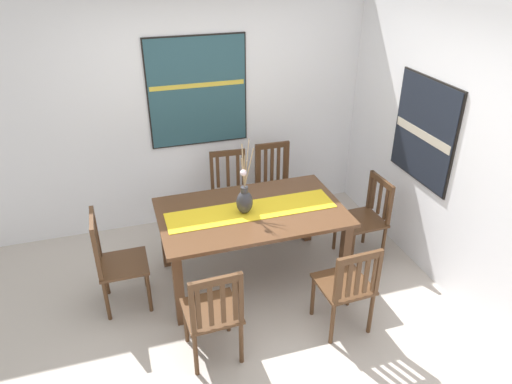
# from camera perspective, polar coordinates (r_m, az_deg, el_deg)

# --- Properties ---
(ground_plane) EXTENTS (6.40, 6.40, 0.03)m
(ground_plane) POSITION_cam_1_polar(r_m,az_deg,el_deg) (4.40, -0.15, -14.43)
(ground_plane) COLOR #B2A89E
(wall_back) EXTENTS (6.40, 0.12, 2.70)m
(wall_back) POSITION_cam_1_polar(r_m,az_deg,el_deg) (5.28, -6.28, 10.38)
(wall_back) COLOR silver
(wall_back) RESTS_ON ground_plane
(wall_side) EXTENTS (0.12, 6.40, 2.70)m
(wall_side) POSITION_cam_1_polar(r_m,az_deg,el_deg) (4.48, 23.29, 4.73)
(wall_side) COLOR silver
(wall_side) RESTS_ON ground_plane
(dining_table) EXTENTS (1.70, 1.02, 0.75)m
(dining_table) POSITION_cam_1_polar(r_m,az_deg,el_deg) (4.41, -0.56, -3.41)
(dining_table) COLOR #51331E
(dining_table) RESTS_ON ground_plane
(table_runner) EXTENTS (1.56, 0.36, 0.01)m
(table_runner) POSITION_cam_1_polar(r_m,az_deg,el_deg) (4.36, -0.56, -2.21)
(table_runner) COLOR gold
(table_runner) RESTS_ON dining_table
(centerpiece_vase) EXTENTS (0.20, 0.25, 0.68)m
(centerpiece_vase) POSITION_cam_1_polar(r_m,az_deg,el_deg) (4.25, -1.39, -0.88)
(centerpiece_vase) COLOR #333338
(centerpiece_vase) RESTS_ON dining_table
(chair_0) EXTENTS (0.43, 0.43, 0.89)m
(chair_0) POSITION_cam_1_polar(r_m,az_deg,el_deg) (3.72, -5.16, -14.21)
(chair_0) COLOR #4C301C
(chair_0) RESTS_ON ground_plane
(chair_1) EXTENTS (0.44, 0.44, 0.87)m
(chair_1) POSITION_cam_1_polar(r_m,az_deg,el_deg) (4.96, 13.06, -2.95)
(chair_1) COLOR #4C301C
(chair_1) RESTS_ON ground_plane
(chair_2) EXTENTS (0.44, 0.44, 0.86)m
(chair_2) POSITION_cam_1_polar(r_m,az_deg,el_deg) (4.02, 10.92, -10.96)
(chair_2) COLOR #4C301C
(chair_2) RESTS_ON ground_plane
(chair_3) EXTENTS (0.42, 0.42, 0.95)m
(chair_3) POSITION_cam_1_polar(r_m,az_deg,el_deg) (4.35, -16.63, -7.84)
(chair_3) COLOR #4C301C
(chair_3) RESTS_ON ground_plane
(chair_4) EXTENTS (0.43, 0.43, 0.96)m
(chair_4) POSITION_cam_1_polar(r_m,az_deg,el_deg) (5.35, 2.30, 0.80)
(chair_4) COLOR #4C301C
(chair_4) RESTS_ON ground_plane
(chair_5) EXTENTS (0.45, 0.45, 0.91)m
(chair_5) POSITION_cam_1_polar(r_m,az_deg,el_deg) (5.27, -3.08, -0.01)
(chair_5) COLOR #4C301C
(chair_5) RESTS_ON ground_plane
(painting_on_back_wall) EXTENTS (1.06, 0.05, 1.17)m
(painting_on_back_wall) POSITION_cam_1_polar(r_m,az_deg,el_deg) (5.16, -7.03, 11.86)
(painting_on_back_wall) COLOR black
(painting_on_side_wall) EXTENTS (0.05, 0.88, 1.00)m
(painting_on_side_wall) POSITION_cam_1_polar(r_m,az_deg,el_deg) (4.73, 19.61, 6.91)
(painting_on_side_wall) COLOR black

